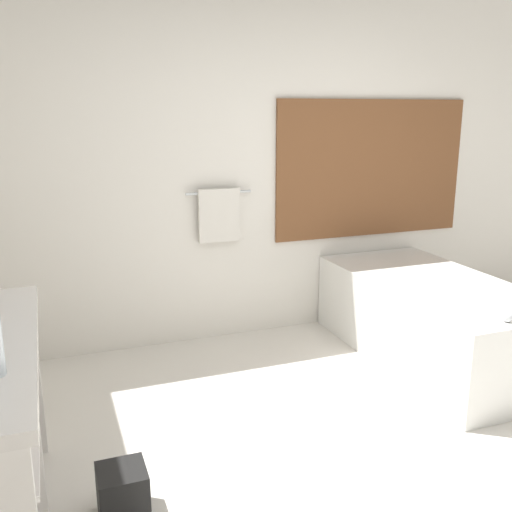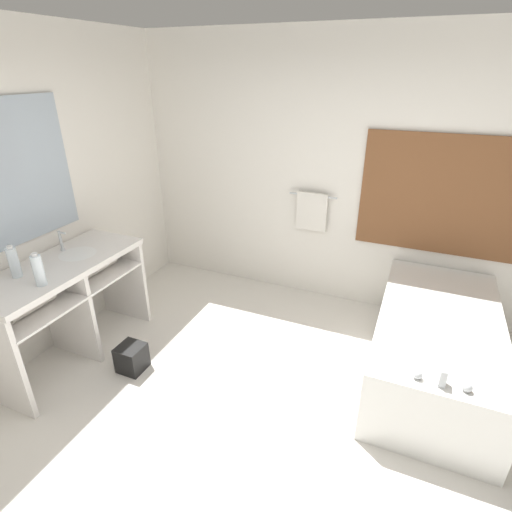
{
  "view_description": "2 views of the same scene",
  "coord_description": "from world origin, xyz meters",
  "px_view_note": "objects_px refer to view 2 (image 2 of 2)",
  "views": [
    {
      "loc": [
        -1.52,
        -1.87,
        1.74
      ],
      "look_at": [
        -0.42,
        1.04,
        0.94
      ],
      "focal_mm": 40.0,
      "sensor_mm": 36.0,
      "label": 1
    },
    {
      "loc": [
        0.71,
        -1.7,
        2.34
      ],
      "look_at": [
        -0.45,
        1.04,
        0.93
      ],
      "focal_mm": 28.0,
      "sensor_mm": 36.0,
      "label": 2
    }
  ],
  "objects_px": {
    "bathtub": "(435,343)",
    "waste_bin": "(132,358)",
    "water_bottle_1": "(38,270)",
    "water_bottle_2": "(14,262)"
  },
  "relations": [
    {
      "from": "bathtub",
      "to": "waste_bin",
      "type": "relative_size",
      "value": 7.83
    },
    {
      "from": "water_bottle_1",
      "to": "water_bottle_2",
      "type": "bearing_deg",
      "value": 175.5
    },
    {
      "from": "water_bottle_1",
      "to": "water_bottle_2",
      "type": "distance_m",
      "value": 0.28
    },
    {
      "from": "water_bottle_2",
      "to": "water_bottle_1",
      "type": "bearing_deg",
      "value": -4.5
    },
    {
      "from": "water_bottle_1",
      "to": "waste_bin",
      "type": "distance_m",
      "value": 1.05
    },
    {
      "from": "water_bottle_1",
      "to": "waste_bin",
      "type": "bearing_deg",
      "value": 38.55
    },
    {
      "from": "water_bottle_2",
      "to": "waste_bin",
      "type": "relative_size",
      "value": 1.09
    },
    {
      "from": "water_bottle_2",
      "to": "waste_bin",
      "type": "distance_m",
      "value": 1.18
    },
    {
      "from": "bathtub",
      "to": "water_bottle_2",
      "type": "xyz_separation_m",
      "value": [
        -3.02,
        -1.23,
        0.7
      ]
    },
    {
      "from": "waste_bin",
      "to": "water_bottle_2",
      "type": "bearing_deg",
      "value": -156.06
    }
  ]
}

